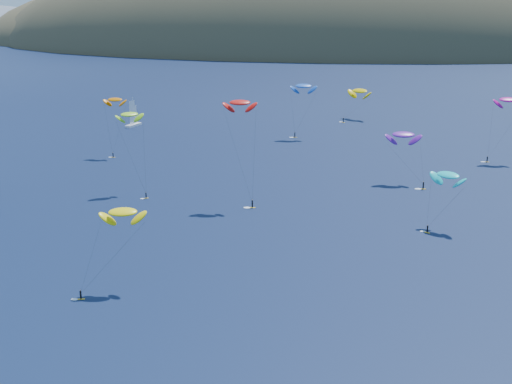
{
  "coord_description": "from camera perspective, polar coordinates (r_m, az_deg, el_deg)",
  "views": [
    {
      "loc": [
        26.52,
        -75.05,
        56.3
      ],
      "look_at": [
        8.27,
        80.0,
        9.0
      ],
      "focal_mm": 50.0,
      "sensor_mm": 36.0,
      "label": 1
    }
  ],
  "objects": [
    {
      "name": "kitesurfer_9",
      "position": [
        180.27,
        -1.3,
        7.14
      ],
      "size": [
        8.9,
        8.07,
        28.28
      ],
      "rotation": [
        0.0,
        0.0,
        0.13
      ],
      "color": "yellow",
      "rests_on": "ground"
    },
    {
      "name": "kitesurfer_11",
      "position": [
        298.3,
        8.3,
        8.02
      ],
      "size": [
        12.88,
        15.94,
        14.37
      ],
      "rotation": [
        0.0,
        0.0,
        -0.64
      ],
      "color": "yellow",
      "rests_on": "ground"
    },
    {
      "name": "kitesurfer_3",
      "position": [
        195.46,
        -10.09,
        6.12
      ],
      "size": [
        10.65,
        12.4,
        22.88
      ],
      "rotation": [
        0.0,
        0.0,
        0.55
      ],
      "color": "yellow",
      "rests_on": "ground"
    },
    {
      "name": "sailboat",
      "position": [
        284.88,
        -9.77,
        5.41
      ],
      "size": [
        9.69,
        8.91,
        11.56
      ],
      "rotation": [
        0.0,
        0.0,
        -0.37
      ],
      "color": "white",
      "rests_on": "ground"
    },
    {
      "name": "island",
      "position": [
        641.05,
        7.97,
        10.69
      ],
      "size": [
        730.0,
        300.0,
        210.0
      ],
      "color": "#3D3526",
      "rests_on": "ground"
    },
    {
      "name": "kitesurfer_4",
      "position": [
        259.79,
        3.83,
        8.46
      ],
      "size": [
        9.63,
        5.32,
        21.16
      ],
      "rotation": [
        0.0,
        0.0,
        0.12
      ],
      "color": "yellow",
      "rests_on": "ground"
    },
    {
      "name": "kitesurfer_6",
      "position": [
        205.71,
        11.72,
        4.52
      ],
      "size": [
        11.27,
        10.45,
        16.32
      ],
      "rotation": [
        0.0,
        0.0,
        0.03
      ],
      "color": "yellow",
      "rests_on": "ground"
    },
    {
      "name": "kitesurfer_8",
      "position": [
        238.43,
        19.56,
        6.97
      ],
      "size": [
        10.9,
        6.31,
        21.88
      ],
      "rotation": [
        0.0,
        0.0,
        -0.0
      ],
      "color": "yellow",
      "rests_on": "ground"
    },
    {
      "name": "kitesurfer_2",
      "position": [
        134.26,
        -10.62,
        -1.6
      ],
      "size": [
        11.5,
        10.75,
        16.8
      ],
      "rotation": [
        0.0,
        0.0,
        0.23
      ],
      "color": "yellow",
      "rests_on": "ground"
    },
    {
      "name": "kitesurfer_1",
      "position": [
        236.52,
        -11.22,
        7.25
      ],
      "size": [
        7.36,
        6.29,
        20.24
      ],
      "rotation": [
        0.0,
        0.0,
        0.01
      ],
      "color": "yellow",
      "rests_on": "ground"
    },
    {
      "name": "kitesurfer_5",
      "position": [
        170.19,
        15.12,
        1.31
      ],
      "size": [
        9.81,
        10.19,
        14.84
      ],
      "rotation": [
        0.0,
        0.0,
        -0.67
      ],
      "color": "yellow",
      "rests_on": "ground"
    }
  ]
}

